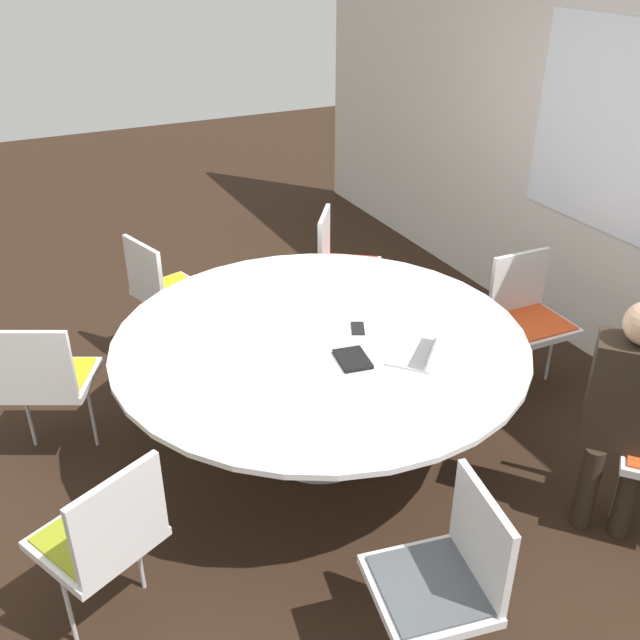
{
  "coord_description": "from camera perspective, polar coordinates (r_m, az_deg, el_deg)",
  "views": [
    {
      "loc": [
        2.95,
        -1.45,
        2.65
      ],
      "look_at": [
        0.0,
        0.0,
        0.83
      ],
      "focal_mm": 40.0,
      "sensor_mm": 36.0,
      "label": 1
    }
  ],
  "objects": [
    {
      "name": "cell_phone",
      "position": [
        3.87,
        3.05,
        -0.67
      ],
      "size": [
        0.16,
        0.12,
        0.01
      ],
      "color": "black",
      "rests_on": "conference_table"
    },
    {
      "name": "handbag",
      "position": [
        5.48,
        -3.29,
        1.62
      ],
      "size": [
        0.36,
        0.16,
        0.28
      ],
      "color": "#661E56",
      "rests_on": "ground_plane"
    },
    {
      "name": "chair_1",
      "position": [
        4.68,
        16.32,
        0.73
      ],
      "size": [
        0.43,
        0.45,
        0.87
      ],
      "rotation": [
        0.0,
        0.0,
        4.69
      ],
      "color": "silver",
      "rests_on": "ground_plane"
    },
    {
      "name": "chair_5",
      "position": [
        3.09,
        -16.89,
        -15.95
      ],
      "size": [
        0.57,
        0.58,
        0.87
      ],
      "rotation": [
        0.0,
        0.0,
        8.3
      ],
      "color": "silver",
      "rests_on": "ground_plane"
    },
    {
      "name": "chair_4",
      "position": [
        4.13,
        -21.06,
        -4.16
      ],
      "size": [
        0.57,
        0.58,
        0.87
      ],
      "rotation": [
        0.0,
        0.0,
        7.39
      ],
      "color": "silver",
      "rests_on": "ground_plane"
    },
    {
      "name": "spiral_notebook",
      "position": [
        3.59,
        2.63,
        -3.14
      ],
      "size": [
        0.23,
        0.18,
        0.02
      ],
      "color": "black",
      "rests_on": "conference_table"
    },
    {
      "name": "chair_6",
      "position": [
        2.87,
        10.08,
        -19.24
      ],
      "size": [
        0.51,
        0.49,
        0.87
      ],
      "rotation": [
        0.0,
        0.0,
        9.25
      ],
      "color": "silver",
      "rests_on": "ground_plane"
    },
    {
      "name": "laptop",
      "position": [
        3.64,
        8.32,
        -2.21
      ],
      "size": [
        0.4,
        0.4,
        0.21
      ],
      "rotation": [
        0.0,
        0.0,
        -0.83
      ],
      "color": "silver",
      "rests_on": "conference_table"
    },
    {
      "name": "chair_2",
      "position": [
        5.21,
        1.71,
        4.87
      ],
      "size": [
        0.6,
        0.6,
        0.87
      ],
      "rotation": [
        0.0,
        0.0,
        5.68
      ],
      "color": "silver",
      "rests_on": "ground_plane"
    },
    {
      "name": "conference_table",
      "position": [
        3.85,
        0.0,
        -2.6
      ],
      "size": [
        2.21,
        2.21,
        0.73
      ],
      "color": "#B7B7BC",
      "rests_on": "ground_plane"
    },
    {
      "name": "person_0",
      "position": [
        3.62,
        23.39,
        -5.99
      ],
      "size": [
        0.41,
        0.41,
        1.22
      ],
      "rotation": [
        0.0,
        0.0,
        3.88
      ],
      "color": "#2D2319",
      "rests_on": "ground_plane"
    },
    {
      "name": "chair_3",
      "position": [
        4.93,
        -12.43,
        2.69
      ],
      "size": [
        0.54,
        0.53,
        0.87
      ],
      "rotation": [
        0.0,
        0.0,
        6.58
      ],
      "color": "silver",
      "rests_on": "ground_plane"
    },
    {
      "name": "ground_plane",
      "position": [
        4.22,
        0.0,
        -9.97
      ],
      "size": [
        16.0,
        16.0,
        0.0
      ],
      "primitive_type": "plane",
      "color": "black"
    }
  ]
}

